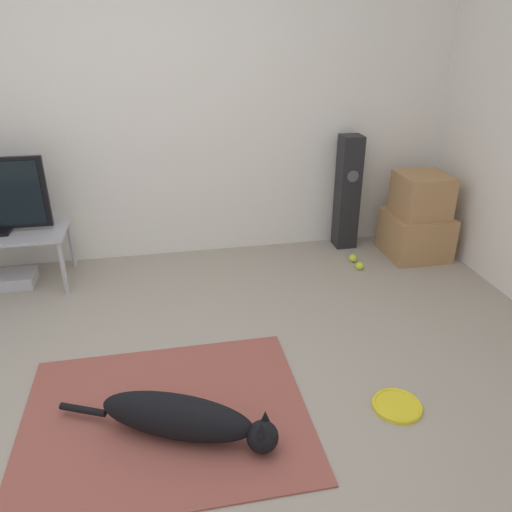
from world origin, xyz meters
The scene contains 11 objects.
ground_plane centered at (0.00, 0.00, 0.00)m, with size 12.00×12.00×0.00m, color #9E9384.
wall_back centered at (0.00, 2.10, 1.27)m, with size 8.00×0.06×2.55m.
area_rug centered at (0.06, 0.05, 0.01)m, with size 1.44×1.16×0.01m.
dog centered at (0.15, -0.10, 0.12)m, with size 1.04×0.52×0.23m.
frisbee centered at (1.25, -0.11, 0.01)m, with size 0.26×0.26×0.03m.
cardboard_box_lower centered at (2.23, 1.63, 0.18)m, with size 0.49×0.49×0.37m.
cardboard_box_upper centered at (2.23, 1.62, 0.54)m, with size 0.39×0.40×0.35m.
floor_speaker centered at (1.71, 1.94, 0.49)m, with size 0.18×0.18×0.99m.
tennis_ball_by_boxes centered at (1.67, 1.59, 0.03)m, with size 0.07×0.07×0.07m.
tennis_ball_near_speaker centered at (1.67, 1.44, 0.03)m, with size 0.07×0.07×0.07m.
game_console centered at (-1.03, 1.71, 0.05)m, with size 0.30×0.25×0.09m.
Camera 1 is at (0.13, -1.95, 1.84)m, focal length 35.00 mm.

